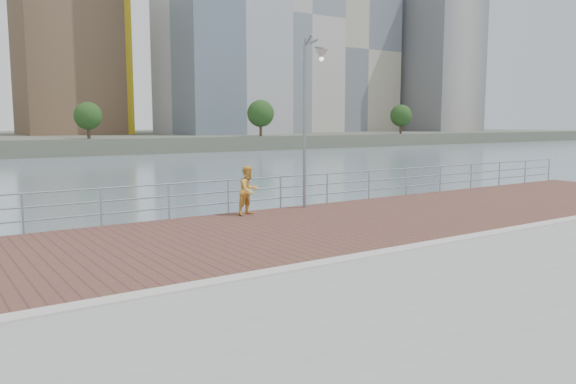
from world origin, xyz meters
TOP-DOWN VIEW (x-y plane):
  - water at (0.00, 0.00)m, footprint 400.00×400.00m
  - brick_lane at (0.00, 3.60)m, footprint 40.00×6.80m
  - curb at (0.00, 0.00)m, footprint 40.00×0.40m
  - guardrail at (0.00, 7.00)m, footprint 39.06×0.06m
  - street_lamp at (3.74, 6.09)m, footprint 0.41×1.19m
  - bystander at (1.39, 6.30)m, footprint 0.91×0.79m
  - skyline at (31.25, 103.96)m, footprint 233.00×41.00m
  - shoreline_trees at (9.08, 77.00)m, footprint 144.54×5.04m

SIDE VIEW (x-z plane):
  - water at x=0.00m, z-range -2.00..-2.00m
  - brick_lane at x=0.00m, z-range 0.00..0.02m
  - curb at x=0.00m, z-range 0.00..0.06m
  - guardrail at x=0.00m, z-range 0.13..1.25m
  - bystander at x=1.39m, z-range 0.02..1.60m
  - street_lamp at x=3.74m, z-range 1.18..6.77m
  - shoreline_trees at x=9.08m, z-range 0.95..7.67m
  - skyline at x=31.25m, z-range -8.03..54.09m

